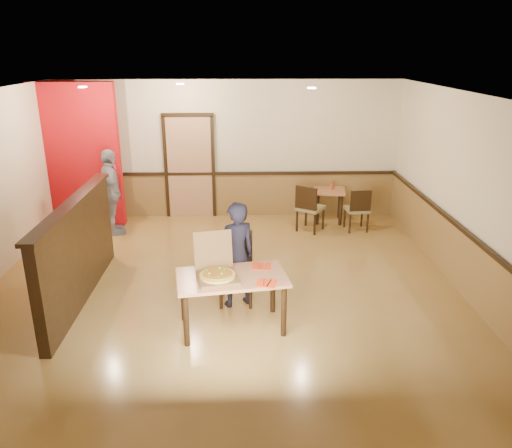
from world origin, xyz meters
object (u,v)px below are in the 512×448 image
Objects in this scene: diner at (236,255)px; condiment at (332,186)px; passerby at (111,192)px; pizza_box at (217,272)px; side_chair_left at (309,206)px; diner_chair at (236,264)px; main_table at (232,284)px; side_chair_right at (358,208)px; side_table at (329,198)px.

condiment is at bearing -143.05° from diner.
passerby is at bearing -171.33° from condiment.
diner is 0.68m from pizza_box.
pizza_box is (-1.60, -3.53, 0.28)m from side_chair_left.
diner_chair is 3.89m from condiment.
main_table is 4.22m from side_chair_right.
condiment is (2.14, 4.17, -0.04)m from pizza_box.
main_table is at bearing -115.28° from condiment.
side_table is at bearing -142.60° from diner.
side_chair_right is at bearing -153.36° from diner.
pizza_box reaches higher than side_chair_left.
side_chair_left is at bearing 63.89° from diner_chair.
side_chair_left is 1.40× the size of pizza_box.
pizza_box reaches higher than condiment.
diner_chair is 3.62m from passerby.
passerby is (-2.36, 2.73, 0.28)m from diner_chair.
side_chair_right is 1.22× the size of side_table.
side_table is 4.44× the size of condiment.
condiment reaches higher than side_table.
side_chair_left is 5.86× the size of condiment.
condiment is at bearing -96.18° from side_chair_left.
side_table is at bearing 50.56° from pizza_box.
side_chair_left is 0.57× the size of passerby.
pizza_box is (-2.54, -3.52, 0.32)m from side_chair_right.
pizza_box is at bearing -105.05° from diner_chair.
side_chair_left is at bearing -128.83° from side_table.
diner_chair is at bearing 61.70° from pizza_box.
condiment is at bearing -63.57° from side_chair_right.
diner_chair reaches higher than side_chair_left.
passerby is at bearing 34.22° from side_chair_left.
diner_chair reaches higher than condiment.
side_table is at bearing 55.94° from main_table.
diner_chair is at bearing 77.78° from main_table.
passerby reaches higher than side_chair_right.
side_chair_left is at bearing -130.22° from condiment.
condiment is (0.54, 0.64, 0.24)m from side_chair_left.
main_table is 1.70× the size of side_chair_right.
main_table is 1.57× the size of side_chair_left.
passerby is (-2.32, 3.49, 0.20)m from main_table.
diner is at bearing -117.89° from side_table.
diner_chair is 0.66× the size of diner.
diner is at bearing -160.21° from passerby.
diner_chair reaches higher than side_table.
main_table is 2.07× the size of side_table.
condiment is (1.92, 3.38, 0.21)m from diner_chair.
main_table is at bearing 102.05° from side_chair_left.
diner is (-1.85, -3.50, 0.25)m from side_table.
passerby is 4.12m from pizza_box.
diner_chair is at bearing -158.82° from passerby.
diner_chair is 0.86m from pizza_box.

